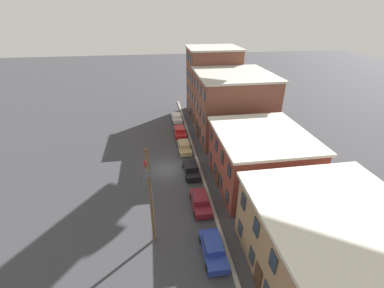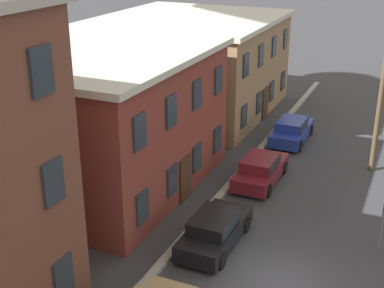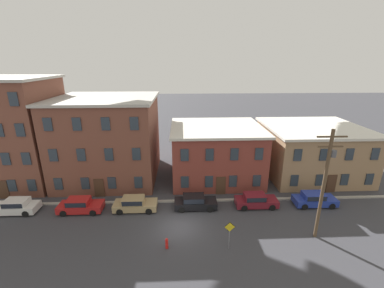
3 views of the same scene
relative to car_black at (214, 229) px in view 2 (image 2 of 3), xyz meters
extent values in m
plane|color=#38383D|center=(-1.56, -3.19, -0.75)|extent=(200.00, 200.00, 0.00)
cube|color=#9E998E|center=(-1.56, 1.31, -0.67)|extent=(56.00, 0.36, 0.16)
cube|color=#2D3842|center=(-6.22, 2.75, 0.95)|extent=(0.90, 0.10, 1.40)
cube|color=#2D3842|center=(-6.22, 2.75, 4.35)|extent=(0.90, 0.10, 1.40)
cube|color=#2D3842|center=(-6.22, 2.75, 7.74)|extent=(0.90, 0.10, 1.40)
cube|color=brown|center=(3.12, 7.71, 2.52)|extent=(10.98, 9.79, 6.54)
cube|color=silver|center=(3.12, 7.71, 5.94)|extent=(11.48, 10.29, 0.30)
cube|color=#2D3842|center=(-0.99, 2.75, 0.89)|extent=(0.90, 0.10, 1.40)
cube|color=#2D3842|center=(-0.99, 2.75, 4.16)|extent=(0.90, 0.10, 1.40)
cube|color=#2D3842|center=(1.75, 2.75, 0.89)|extent=(0.90, 0.10, 1.40)
cube|color=#2D3842|center=(1.75, 2.75, 4.16)|extent=(0.90, 0.10, 1.40)
cube|color=#2D3842|center=(4.50, 2.75, 0.89)|extent=(0.90, 0.10, 1.40)
cube|color=#2D3842|center=(4.50, 2.75, 4.16)|extent=(0.90, 0.10, 1.40)
cube|color=#2D3842|center=(7.24, 2.75, 0.89)|extent=(0.90, 0.10, 1.40)
cube|color=#2D3842|center=(7.24, 2.75, 4.16)|extent=(0.90, 0.10, 1.40)
cube|color=#472D1E|center=(3.12, 2.75, 0.35)|extent=(1.10, 0.10, 2.20)
cube|color=#9E7A56|center=(16.08, 8.32, 2.39)|extent=(11.86, 11.02, 6.28)
cube|color=silver|center=(16.08, 8.32, 5.68)|extent=(12.36, 11.52, 0.30)
cube|color=#2D3842|center=(11.63, 2.75, 0.82)|extent=(0.90, 0.10, 1.40)
cube|color=#2D3842|center=(11.63, 2.75, 3.96)|extent=(0.90, 0.10, 1.40)
cube|color=#2D3842|center=(14.59, 2.75, 0.82)|extent=(0.90, 0.10, 1.40)
cube|color=#2D3842|center=(14.59, 2.75, 3.96)|extent=(0.90, 0.10, 1.40)
cube|color=#2D3842|center=(17.56, 2.75, 0.82)|extent=(0.90, 0.10, 1.40)
cube|color=#2D3842|center=(17.56, 2.75, 3.96)|extent=(0.90, 0.10, 1.40)
cube|color=#2D3842|center=(20.52, 2.75, 0.82)|extent=(0.90, 0.10, 1.40)
cube|color=#2D3842|center=(20.52, 2.75, 3.96)|extent=(0.90, 0.10, 1.40)
cube|color=#472D1E|center=(16.08, 2.75, 0.35)|extent=(1.10, 0.10, 2.20)
cube|color=black|center=(0.07, 0.00, -0.22)|extent=(4.40, 1.80, 0.70)
cube|color=black|center=(-0.13, 0.00, 0.41)|extent=(2.20, 1.51, 0.55)
cube|color=#1E232D|center=(-0.13, 0.00, 0.41)|extent=(2.02, 1.58, 0.48)
cylinder|color=black|center=(1.52, 0.85, -0.42)|extent=(0.66, 0.22, 0.66)
cylinder|color=black|center=(1.52, -0.85, -0.42)|extent=(0.66, 0.22, 0.66)
cylinder|color=black|center=(-1.38, 0.85, -0.42)|extent=(0.66, 0.22, 0.66)
cylinder|color=black|center=(-1.38, -0.85, -0.42)|extent=(0.66, 0.22, 0.66)
cube|color=maroon|center=(6.50, 0.06, -0.22)|extent=(4.40, 1.80, 0.70)
cube|color=maroon|center=(6.30, 0.06, 0.41)|extent=(2.20, 1.51, 0.55)
cube|color=#1E232D|center=(6.30, 0.06, 0.41)|extent=(2.02, 1.58, 0.48)
cylinder|color=black|center=(7.95, 0.91, -0.42)|extent=(0.66, 0.22, 0.66)
cylinder|color=black|center=(7.95, -0.79, -0.42)|extent=(0.66, 0.22, 0.66)
cylinder|color=black|center=(5.05, 0.91, -0.42)|extent=(0.66, 0.22, 0.66)
cylinder|color=black|center=(5.05, -0.79, -0.42)|extent=(0.66, 0.22, 0.66)
cube|color=#233899|center=(12.80, 0.04, -0.22)|extent=(4.40, 1.80, 0.70)
cube|color=#233899|center=(12.60, 0.04, 0.41)|extent=(2.20, 1.51, 0.55)
cube|color=#1E232D|center=(12.60, 0.04, 0.41)|extent=(2.02, 1.58, 0.48)
cylinder|color=black|center=(14.25, 0.89, -0.42)|extent=(0.66, 0.22, 0.66)
cylinder|color=black|center=(14.25, -0.81, -0.42)|extent=(0.66, 0.22, 0.66)
cylinder|color=black|center=(11.35, 0.89, -0.42)|extent=(0.66, 0.22, 0.66)
cylinder|color=black|center=(11.35, -0.81, -0.42)|extent=(0.66, 0.22, 0.66)
cylinder|color=slate|center=(2.47, -6.22, 0.45)|extent=(0.08, 0.08, 2.39)
cylinder|color=brown|center=(10.34, -5.00, 4.13)|extent=(0.28, 0.28, 9.76)
camera|label=1|loc=(27.76, -4.12, 18.43)|focal=24.00mm
camera|label=2|loc=(-17.63, -6.90, 11.38)|focal=50.00mm
camera|label=3|loc=(-1.25, -23.50, 14.02)|focal=24.00mm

